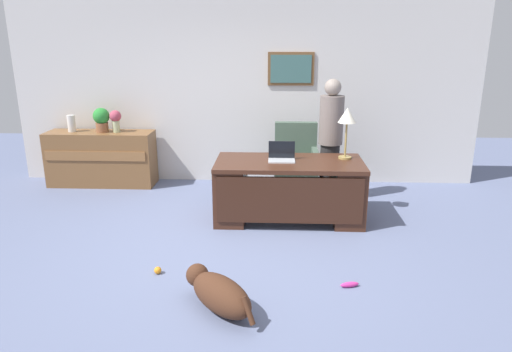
# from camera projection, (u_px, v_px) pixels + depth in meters

# --- Properties ---
(ground_plane) EXTENTS (12.00, 12.00, 0.00)m
(ground_plane) POSITION_uv_depth(u_px,v_px,m) (229.00, 251.00, 4.95)
(ground_plane) COLOR slate
(back_wall) EXTENTS (7.00, 0.16, 2.70)m
(back_wall) POSITION_uv_depth(u_px,v_px,m) (245.00, 94.00, 7.04)
(back_wall) COLOR silver
(back_wall) RESTS_ON ground_plane
(desk) EXTENTS (1.79, 0.85, 0.74)m
(desk) POSITION_uv_depth(u_px,v_px,m) (289.00, 188.00, 5.70)
(desk) COLOR #422316
(desk) RESTS_ON ground_plane
(credenza) EXTENTS (1.59, 0.50, 0.82)m
(credenza) POSITION_uv_depth(u_px,v_px,m) (102.00, 158.00, 7.07)
(credenza) COLOR brown
(credenza) RESTS_ON ground_plane
(armchair) EXTENTS (0.60, 0.59, 1.02)m
(armchair) POSITION_uv_depth(u_px,v_px,m) (296.00, 163.00, 6.61)
(armchair) COLOR #475B4C
(armchair) RESTS_ON ground_plane
(person_standing) EXTENTS (0.32, 0.32, 1.66)m
(person_standing) POSITION_uv_depth(u_px,v_px,m) (330.00, 139.00, 6.27)
(person_standing) COLOR #262323
(person_standing) RESTS_ON ground_plane
(dog_lying) EXTENTS (0.69, 0.71, 0.30)m
(dog_lying) POSITION_uv_depth(u_px,v_px,m) (219.00, 293.00, 3.86)
(dog_lying) COLOR #472819
(dog_lying) RESTS_ON ground_plane
(laptop) EXTENTS (0.32, 0.22, 0.22)m
(laptop) POSITION_uv_depth(u_px,v_px,m) (282.00, 156.00, 5.66)
(laptop) COLOR #B2B5BA
(laptop) RESTS_ON desk
(desk_lamp) EXTENTS (0.22, 0.22, 0.63)m
(desk_lamp) POSITION_uv_depth(u_px,v_px,m) (347.00, 119.00, 5.62)
(desk_lamp) COLOR #9E8447
(desk_lamp) RESTS_ON desk
(vase_with_flowers) EXTENTS (0.17, 0.17, 0.33)m
(vase_with_flowers) POSITION_uv_depth(u_px,v_px,m) (116.00, 119.00, 6.89)
(vase_with_flowers) COLOR #B5C08F
(vase_with_flowers) RESTS_ON credenza
(vase_empty) EXTENTS (0.12, 0.12, 0.25)m
(vase_empty) POSITION_uv_depth(u_px,v_px,m) (71.00, 123.00, 6.94)
(vase_empty) COLOR silver
(vase_empty) RESTS_ON credenza
(potted_plant) EXTENTS (0.24, 0.24, 0.36)m
(potted_plant) POSITION_uv_depth(u_px,v_px,m) (101.00, 119.00, 6.90)
(potted_plant) COLOR brown
(potted_plant) RESTS_ON credenza
(dog_toy_ball) EXTENTS (0.07, 0.07, 0.07)m
(dog_toy_ball) POSITION_uv_depth(u_px,v_px,m) (158.00, 270.00, 4.48)
(dog_toy_ball) COLOR orange
(dog_toy_ball) RESTS_ON ground_plane
(dog_toy_bone) EXTENTS (0.18, 0.09, 0.05)m
(dog_toy_bone) POSITION_uv_depth(u_px,v_px,m) (350.00, 285.00, 4.24)
(dog_toy_bone) COLOR #D8338C
(dog_toy_bone) RESTS_ON ground_plane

